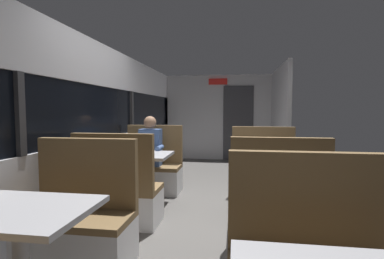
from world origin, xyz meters
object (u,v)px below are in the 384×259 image
Objects in this scene: dining_table_mid_window at (138,161)px; coffee_cup_primary at (261,155)px; bench_mid_window_facing_entry at (152,172)px; seated_passenger at (151,160)px; bench_near_window_facing_entry at (79,227)px; dining_table_rear_aisle at (269,167)px; bench_rear_aisle_facing_entry at (263,178)px; bench_rear_aisle_facing_end at (277,210)px; dining_table_near_window at (20,223)px; bench_mid_window_facing_end at (119,197)px.

dining_table_mid_window is 1.70m from coffee_cup_primary.
seated_passenger reaches higher than bench_mid_window_facing_entry.
seated_passenger is at bearing -90.00° from bench_mid_window_facing_entry.
bench_mid_window_facing_entry reaches higher than dining_table_mid_window.
bench_near_window_facing_entry is at bearing -90.00° from dining_table_mid_window.
coffee_cup_primary is at bearing 150.23° from dining_table_rear_aisle.
bench_rear_aisle_facing_entry reaches higher than dining_table_rear_aisle.
bench_mid_window_facing_entry is 1.22× the size of dining_table_rear_aisle.
bench_near_window_facing_entry is 1.00× the size of bench_rear_aisle_facing_end.
dining_table_near_window is at bearing -130.61° from dining_table_rear_aisle.
dining_table_near_window is 2.29m from bench_rear_aisle_facing_end.
dining_table_mid_window is (0.00, 1.59, 0.31)m from bench_near_window_facing_entry.
dining_table_mid_window is 0.77m from bench_mid_window_facing_end.
dining_table_rear_aisle is at bearing -90.00° from bench_rear_aisle_facing_entry.
bench_mid_window_facing_end is 1.00× the size of bench_mid_window_facing_entry.
seated_passenger is (0.00, -0.07, 0.21)m from bench_mid_window_facing_entry.
bench_mid_window_facing_end is at bearing 90.00° from bench_near_window_facing_entry.
dining_table_near_window is at bearing -90.00° from seated_passenger.
dining_table_rear_aisle is at bearing -6.38° from dining_table_mid_window.
dining_table_rear_aisle is (1.79, 1.39, 0.31)m from bench_near_window_facing_entry.
seated_passenger is 14.00× the size of coffee_cup_primary.
dining_table_mid_window is 0.77m from bench_mid_window_facing_entry.
coffee_cup_primary reaches higher than dining_table_rear_aisle.
bench_mid_window_facing_end is 1.00× the size of bench_rear_aisle_facing_entry.
bench_rear_aisle_facing_entry is at bearing -6.38° from bench_mid_window_facing_entry.
bench_mid_window_facing_end is at bearing -146.19° from bench_rear_aisle_facing_entry.
dining_table_mid_window is at bearing -90.00° from bench_mid_window_facing_entry.
dining_table_mid_window is 0.71× the size of seated_passenger.
dining_table_mid_window is 10.00× the size of coffee_cup_primary.
seated_passenger is at bearing 90.00° from dining_table_mid_window.
bench_mid_window_facing_end reaches higher than dining_table_rear_aisle.
bench_mid_window_facing_entry is at bearing 90.00° from dining_table_near_window.
bench_near_window_facing_entry is 1.00× the size of bench_mid_window_facing_end.
dining_table_near_window is 0.82× the size of bench_rear_aisle_facing_end.
bench_near_window_facing_entry is 2.23m from seated_passenger.
bench_rear_aisle_facing_end is at bearing -26.68° from dining_table_mid_window.
bench_near_window_facing_entry is 2.29m from bench_mid_window_facing_entry.
dining_table_mid_window is at bearing 175.21° from coffee_cup_primary.
bench_rear_aisle_facing_end is (1.79, -1.60, 0.00)m from bench_mid_window_facing_entry.
dining_table_near_window is 10.00× the size of coffee_cup_primary.
bench_near_window_facing_entry is 1.00× the size of bench_rear_aisle_facing_entry.
bench_near_window_facing_entry and bench_mid_window_facing_entry have the same top height.
dining_table_mid_window is at bearing 90.00° from dining_table_near_window.
bench_near_window_facing_entry is at bearing -130.61° from bench_rear_aisle_facing_entry.
bench_mid_window_facing_end is (0.00, -0.70, -0.31)m from dining_table_mid_window.
bench_near_window_facing_entry is at bearing -90.00° from bench_mid_window_facing_end.
dining_table_near_window is at bearing -90.00° from bench_near_window_facing_entry.
dining_table_mid_window is at bearing 90.00° from bench_mid_window_facing_end.
bench_rear_aisle_facing_entry is at bearing -4.08° from seated_passenger.
dining_table_near_window is 2.29m from dining_table_mid_window.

